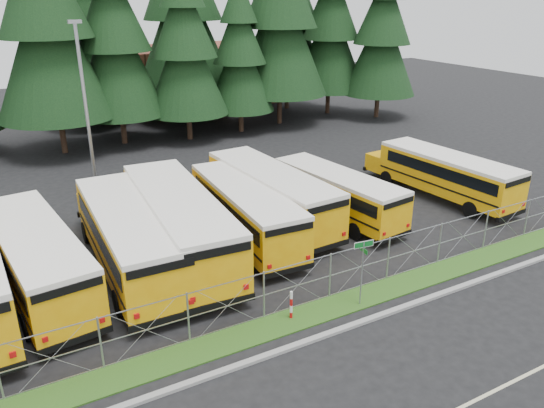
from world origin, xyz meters
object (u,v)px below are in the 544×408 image
Objects in this scene: bus_4 at (243,211)px; light_standard at (86,106)px; bus_1 at (36,259)px; striped_bollard at (291,305)px; bus_east at (442,176)px; bus_5 at (268,195)px; bus_3 at (177,224)px; bus_6 at (333,194)px; bus_2 at (128,238)px; street_sign at (363,259)px.

light_standard is at bearing 121.99° from bus_4.
striped_bollard is (8.02, -6.83, -0.85)m from bus_1.
bus_4 is at bearing 172.16° from bus_east.
bus_1 reaches higher than bus_4.
bus_5 is 1.09× the size of bus_east.
bus_3 reaches higher than bus_6.
bus_6 is at bearing 169.66° from bus_east.
bus_3 is (2.36, 0.21, 0.08)m from bus_2.
bus_2 reaches higher than street_sign.
bus_2 is 1.09× the size of bus_4.
bus_1 is 9.64m from bus_4.
bus_east is (22.47, -0.22, -0.09)m from bus_1.
bus_5 is (11.71, 1.75, 0.03)m from bus_1.
bus_east is 15.91m from striped_bollard.
bus_3 is 10.64m from light_standard.
striped_bollard is at bearing -159.96° from bus_east.
bus_5 is at bearing -48.25° from light_standard.
street_sign is (1.27, -7.85, 0.63)m from bus_4.
light_standard reaches higher than bus_4.
bus_6 is 3.51× the size of street_sign.
light_standard reaches higher than striped_bollard.
bus_1 is 1.12× the size of bus_6.
bus_3 is 1.15× the size of bus_4.
bus_2 is 0.95× the size of bus_3.
light_standard is at bearing 146.10° from bus_east.
bus_3 reaches higher than striped_bollard.
bus_east is (10.75, -1.98, -0.12)m from bus_5.
light_standard reaches higher than bus_5.
striped_bollard is (-14.45, -6.61, -0.76)m from bus_east.
bus_6 is (5.46, 0.01, -0.11)m from bus_4.
bus_1 is 3.75m from bus_2.
bus_3 is at bearing -4.70° from bus_1.
striped_bollard is (-3.69, -8.59, -0.88)m from bus_5.
street_sign reaches higher than bus_6.
bus_3 is 4.39× the size of street_sign.
street_sign is at bearing -53.49° from bus_3.
bus_east is 1.02× the size of light_standard.
bus_4 is at bearing 77.69° from striped_bollard.
bus_2 is 11.36m from bus_6.
light_standard is at bearing 128.56° from bus_5.
bus_3 is at bearing -167.43° from bus_5.
street_sign is at bearing -9.83° from striped_bollard.
bus_6 is at bearing 4.45° from bus_2.
bus_4 is 3.82× the size of street_sign.
bus_4 is 7.57m from striped_bollard.
bus_6 is 7.42m from bus_east.
bus_2 is 18.72m from bus_east.
bus_2 is at bearing 122.18° from striped_bollard.
bus_6 is 0.97× the size of light_standard.
bus_5 is 10.93m from bus_east.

